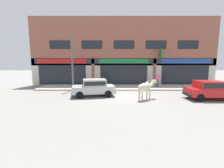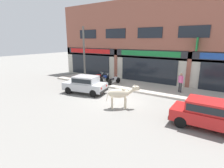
{
  "view_description": "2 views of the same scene",
  "coord_description": "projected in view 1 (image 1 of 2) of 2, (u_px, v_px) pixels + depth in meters",
  "views": [
    {
      "loc": [
        -1.46,
        -12.85,
        2.84
      ],
      "look_at": [
        -1.4,
        1.0,
        0.88
      ],
      "focal_mm": 24.0,
      "sensor_mm": 36.0,
      "label": 1
    },
    {
      "loc": [
        6.57,
        -10.77,
        4.33
      ],
      "look_at": [
        -1.16,
        1.0,
        0.79
      ],
      "focal_mm": 28.0,
      "sensor_mm": 36.0,
      "label": 2
    }
  ],
  "objects": [
    {
      "name": "ground_plane",
      "position": [
        128.0,
        95.0,
        13.12
      ],
      "size": [
        90.0,
        90.0,
        0.0
      ],
      "primitive_type": "plane",
      "color": "gray"
    },
    {
      "name": "sidewalk",
      "position": [
        124.0,
        87.0,
        17.11
      ],
      "size": [
        19.0,
        3.67,
        0.16
      ],
      "primitive_type": "cube",
      "color": "#B7AFA3",
      "rests_on": "ground"
    },
    {
      "name": "shop_building",
      "position": [
        123.0,
        54.0,
        18.63
      ],
      "size": [
        23.0,
        1.4,
        8.37
      ],
      "color": "#8E5142",
      "rests_on": "ground"
    },
    {
      "name": "cow",
      "position": [
        145.0,
        87.0,
        11.48
      ],
      "size": [
        1.82,
        1.5,
        1.61
      ],
      "color": "beige",
      "rests_on": "ground"
    },
    {
      "name": "car_0",
      "position": [
        93.0,
        87.0,
        12.77
      ],
      "size": [
        3.81,
        2.25,
        1.46
      ],
      "color": "black",
      "rests_on": "ground"
    },
    {
      "name": "car_1",
      "position": [
        209.0,
        89.0,
        11.67
      ],
      "size": [
        3.62,
        1.63,
        1.46
      ],
      "color": "black",
      "rests_on": "ground"
    },
    {
      "name": "motorcycle_0",
      "position": [
        84.0,
        84.0,
        16.34
      ],
      "size": [
        0.63,
        1.8,
        0.88
      ],
      "color": "black",
      "rests_on": "sidewalk"
    },
    {
      "name": "motorcycle_1",
      "position": [
        92.0,
        84.0,
        16.18
      ],
      "size": [
        0.52,
        1.81,
        0.88
      ],
      "color": "black",
      "rests_on": "sidewalk"
    },
    {
      "name": "motorcycle_2",
      "position": [
        103.0,
        84.0,
        16.18
      ],
      "size": [
        0.6,
        1.8,
        0.88
      ],
      "color": "black",
      "rests_on": "sidewalk"
    },
    {
      "name": "pedestrian",
      "position": [
        157.0,
        78.0,
        16.8
      ],
      "size": [
        0.44,
        0.32,
        1.6
      ],
      "color": "#2D2D33",
      "rests_on": "sidewalk"
    },
    {
      "name": "utility_pole",
      "position": [
        72.0,
        62.0,
        15.17
      ],
      "size": [
        0.18,
        0.18,
        5.49
      ],
      "primitive_type": "cylinder",
      "color": "#595651",
      "rests_on": "sidewalk"
    }
  ]
}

